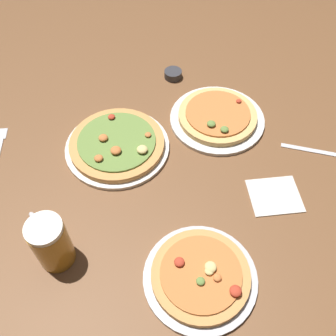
{
  "coord_description": "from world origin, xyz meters",
  "views": [
    {
      "loc": [
        -0.31,
        -0.57,
        0.86
      ],
      "look_at": [
        0.0,
        0.0,
        0.02
      ],
      "focal_mm": 40.92,
      "sensor_mm": 36.0,
      "label": 1
    }
  ],
  "objects_px": {
    "ramekin_sauce": "(173,74)",
    "fork_spare": "(321,152)",
    "pizza_plate_near": "(201,276)",
    "napkin_folded": "(275,195)",
    "pizza_plate_side": "(117,145)",
    "pizza_plate_far": "(217,117)",
    "beer_mug_dark": "(50,242)"
  },
  "relations": [
    {
      "from": "pizza_plate_near",
      "to": "pizza_plate_far",
      "type": "relative_size",
      "value": 0.9
    },
    {
      "from": "pizza_plate_near",
      "to": "ramekin_sauce",
      "type": "xyz_separation_m",
      "value": [
        0.3,
        0.66,
        -0.0
      ]
    },
    {
      "from": "fork_spare",
      "to": "napkin_folded",
      "type": "bearing_deg",
      "value": -165.59
    },
    {
      "from": "napkin_folded",
      "to": "pizza_plate_side",
      "type": "bearing_deg",
      "value": 130.06
    },
    {
      "from": "pizza_plate_far",
      "to": "pizza_plate_side",
      "type": "distance_m",
      "value": 0.32
    },
    {
      "from": "napkin_folded",
      "to": "fork_spare",
      "type": "relative_size",
      "value": 0.77
    },
    {
      "from": "pizza_plate_far",
      "to": "fork_spare",
      "type": "xyz_separation_m",
      "value": [
        0.2,
        -0.26,
        -0.01
      ]
    },
    {
      "from": "ramekin_sauce",
      "to": "napkin_folded",
      "type": "bearing_deg",
      "value": -90.15
    },
    {
      "from": "fork_spare",
      "to": "pizza_plate_far",
      "type": "bearing_deg",
      "value": 127.49
    },
    {
      "from": "pizza_plate_near",
      "to": "napkin_folded",
      "type": "relative_size",
      "value": 1.97
    },
    {
      "from": "beer_mug_dark",
      "to": "ramekin_sauce",
      "type": "bearing_deg",
      "value": 38.02
    },
    {
      "from": "pizza_plate_near",
      "to": "fork_spare",
      "type": "xyz_separation_m",
      "value": [
        0.51,
        0.15,
        -0.01
      ]
    },
    {
      "from": "napkin_folded",
      "to": "pizza_plate_near",
      "type": "bearing_deg",
      "value": -161.52
    },
    {
      "from": "napkin_folded",
      "to": "ramekin_sauce",
      "type": "bearing_deg",
      "value": 89.85
    },
    {
      "from": "beer_mug_dark",
      "to": "ramekin_sauce",
      "type": "relative_size",
      "value": 2.44
    },
    {
      "from": "pizza_plate_near",
      "to": "pizza_plate_far",
      "type": "distance_m",
      "value": 0.52
    },
    {
      "from": "beer_mug_dark",
      "to": "ramekin_sauce",
      "type": "distance_m",
      "value": 0.73
    },
    {
      "from": "beer_mug_dark",
      "to": "pizza_plate_far",
      "type": "bearing_deg",
      "value": 18.38
    },
    {
      "from": "pizza_plate_side",
      "to": "napkin_folded",
      "type": "xyz_separation_m",
      "value": [
        0.3,
        -0.36,
        -0.01
      ]
    },
    {
      "from": "pizza_plate_side",
      "to": "fork_spare",
      "type": "xyz_separation_m",
      "value": [
        0.52,
        -0.3,
        -0.01
      ]
    },
    {
      "from": "pizza_plate_near",
      "to": "beer_mug_dark",
      "type": "xyz_separation_m",
      "value": [
        -0.27,
        0.22,
        0.06
      ]
    },
    {
      "from": "pizza_plate_near",
      "to": "fork_spare",
      "type": "height_order",
      "value": "pizza_plate_near"
    },
    {
      "from": "ramekin_sauce",
      "to": "fork_spare",
      "type": "relative_size",
      "value": 0.35
    },
    {
      "from": "beer_mug_dark",
      "to": "fork_spare",
      "type": "distance_m",
      "value": 0.79
    },
    {
      "from": "pizza_plate_side",
      "to": "fork_spare",
      "type": "height_order",
      "value": "pizza_plate_side"
    },
    {
      "from": "pizza_plate_far",
      "to": "fork_spare",
      "type": "relative_size",
      "value": 1.69
    },
    {
      "from": "pizza_plate_near",
      "to": "pizza_plate_far",
      "type": "height_order",
      "value": "same"
    },
    {
      "from": "pizza_plate_near",
      "to": "ramekin_sauce",
      "type": "bearing_deg",
      "value": 65.78
    },
    {
      "from": "pizza_plate_side",
      "to": "ramekin_sauce",
      "type": "bearing_deg",
      "value": 34.16
    },
    {
      "from": "pizza_plate_far",
      "to": "beer_mug_dark",
      "type": "relative_size",
      "value": 2.0
    },
    {
      "from": "pizza_plate_far",
      "to": "napkin_folded",
      "type": "relative_size",
      "value": 2.18
    },
    {
      "from": "beer_mug_dark",
      "to": "napkin_folded",
      "type": "xyz_separation_m",
      "value": [
        0.57,
        -0.12,
        -0.07
      ]
    }
  ]
}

